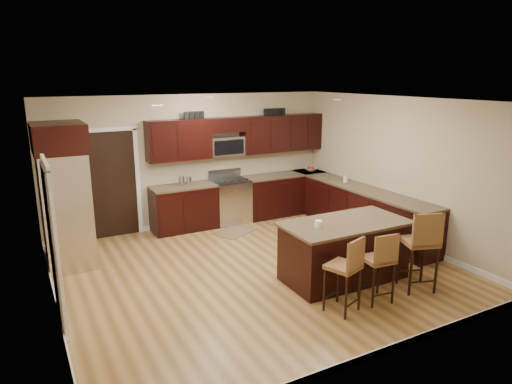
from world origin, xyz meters
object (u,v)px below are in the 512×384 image
stool_mid (380,259)px  refrigerator (64,194)px  stool_right (422,242)px  stool_left (347,266)px  range (230,201)px  island (344,252)px

stool_mid → refrigerator: bearing=142.1°
stool_right → stool_left: bearing=-161.2°
range → stool_mid: 4.23m
range → stool_left: bearing=-93.9°
stool_mid → refrigerator: size_ratio=0.43×
range → stool_right: size_ratio=0.91×
refrigerator → stool_right: bearing=-38.3°
range → stool_right: 4.37m
range → island: 3.40m
island → stool_left: (-0.63, -0.84, 0.22)m
island → refrigerator: size_ratio=0.83×
stool_mid → refrigerator: 4.99m
stool_left → refrigerator: size_ratio=0.45×
stool_mid → stool_right: size_ratio=0.84×
stool_left → stool_right: (1.33, -0.01, 0.11)m
stool_mid → island: bearing=91.7°
stool_left → stool_right: size_ratio=0.86×
range → refrigerator: size_ratio=0.47×
stool_left → stool_mid: (0.57, -0.00, -0.02)m
stool_left → refrigerator: refrigerator is taller
island → stool_left: size_ratio=1.86×
stool_left → island: bearing=33.7°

